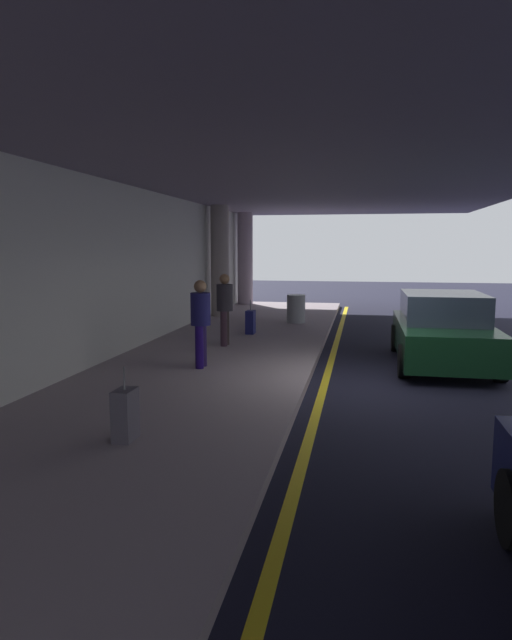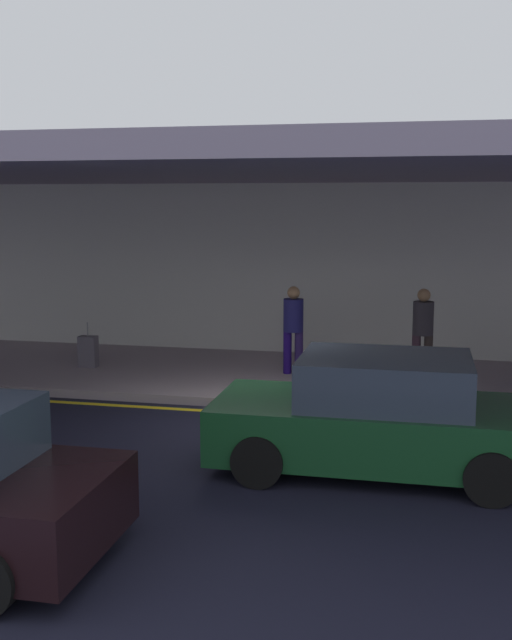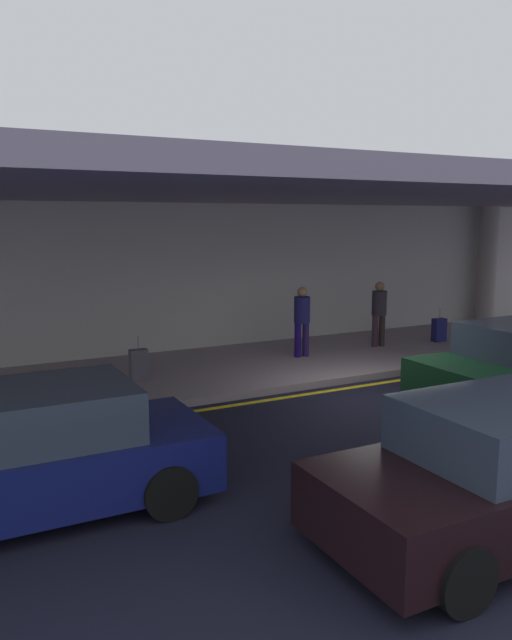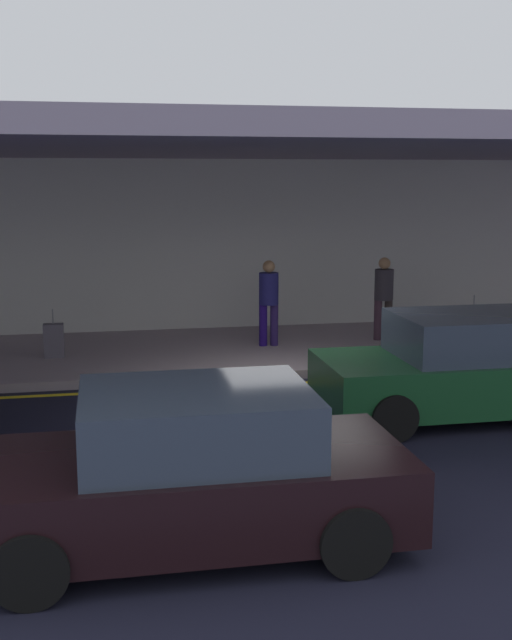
{
  "view_description": "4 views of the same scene",
  "coord_description": "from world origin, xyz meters",
  "px_view_note": "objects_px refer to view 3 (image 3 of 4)",
  "views": [
    {
      "loc": [
        -9.93,
        0.09,
        2.46
      ],
      "look_at": [
        0.26,
        2.06,
        1.08
      ],
      "focal_mm": 31.16,
      "sensor_mm": 36.0,
      "label": 1
    },
    {
      "loc": [
        2.54,
        -11.05,
        3.4
      ],
      "look_at": [
        -0.46,
        2.66,
        1.24
      ],
      "focal_mm": 43.08,
      "sensor_mm": 36.0,
      "label": 2
    },
    {
      "loc": [
        -7.52,
        -9.3,
        3.4
      ],
      "look_at": [
        -1.58,
        2.12,
        1.31
      ],
      "focal_mm": 34.92,
      "sensor_mm": 36.0,
      "label": 3
    },
    {
      "loc": [
        -2.98,
        -11.86,
        3.4
      ],
      "look_at": [
        -0.45,
        1.25,
        1.01
      ],
      "focal_mm": 44.63,
      "sensor_mm": 36.0,
      "label": 4
    }
  ],
  "objects_px": {
    "traveler_with_luggage": "(302,317)",
    "car_black": "(500,472)",
    "suitcase_upright_primary": "(139,364)",
    "car_navy": "(35,454)",
    "support_column_far_left": "(487,265)",
    "suitcase_upright_secondary": "(439,330)",
    "person_waiting_for_ride": "(379,309)"
  },
  "relations": [
    {
      "from": "car_navy",
      "to": "suitcase_upright_secondary",
      "type": "relative_size",
      "value": 4.56
    },
    {
      "from": "support_column_far_left",
      "to": "car_black",
      "type": "bearing_deg",
      "value": -136.76
    },
    {
      "from": "car_black",
      "to": "person_waiting_for_ride",
      "type": "bearing_deg",
      "value": 59.26
    },
    {
      "from": "car_navy",
      "to": "suitcase_upright_secondary",
      "type": "distance_m",
      "value": 12.16
    },
    {
      "from": "person_waiting_for_ride",
      "to": "suitcase_upright_primary",
      "type": "bearing_deg",
      "value": 119.61
    },
    {
      "from": "support_column_far_left",
      "to": "suitcase_upright_secondary",
      "type": "xyz_separation_m",
      "value": [
        -3.57,
        -1.76,
        -1.51
      ]
    },
    {
      "from": "person_waiting_for_ride",
      "to": "suitcase_upright_primary",
      "type": "xyz_separation_m",
      "value": [
        -6.48,
        -0.4,
        -0.65
      ]
    },
    {
      "from": "support_column_far_left",
      "to": "suitcase_upright_secondary",
      "type": "distance_m",
      "value": 4.26
    },
    {
      "from": "car_black",
      "to": "car_navy",
      "type": "bearing_deg",
      "value": 146.92
    },
    {
      "from": "suitcase_upright_secondary",
      "to": "suitcase_upright_primary",
      "type": "bearing_deg",
      "value": -164.86
    },
    {
      "from": "car_black",
      "to": "suitcase_upright_secondary",
      "type": "relative_size",
      "value": 4.56
    },
    {
      "from": "car_black",
      "to": "support_column_far_left",
      "type": "bearing_deg",
      "value": 43.21
    },
    {
      "from": "support_column_far_left",
      "to": "car_black",
      "type": "distance_m",
      "value": 14.14
    },
    {
      "from": "traveler_with_luggage",
      "to": "person_waiting_for_ride",
      "type": "distance_m",
      "value": 2.41
    },
    {
      "from": "support_column_far_left",
      "to": "person_waiting_for_ride",
      "type": "xyz_separation_m",
      "value": [
        -5.43,
        -1.52,
        -0.86
      ]
    },
    {
      "from": "car_navy",
      "to": "traveler_with_luggage",
      "type": "xyz_separation_m",
      "value": [
        6.79,
        5.16,
        0.4
      ]
    },
    {
      "from": "car_black",
      "to": "traveler_with_luggage",
      "type": "relative_size",
      "value": 2.44
    },
    {
      "from": "person_waiting_for_ride",
      "to": "car_navy",
      "type": "bearing_deg",
      "value": 146.0
    },
    {
      "from": "suitcase_upright_primary",
      "to": "car_navy",
      "type": "bearing_deg",
      "value": -105.28
    },
    {
      "from": "suitcase_upright_primary",
      "to": "suitcase_upright_secondary",
      "type": "bearing_deg",
      "value": 14.83
    },
    {
      "from": "traveler_with_luggage",
      "to": "car_navy",
      "type": "bearing_deg",
      "value": -119.97
    },
    {
      "from": "car_black",
      "to": "traveler_with_luggage",
      "type": "xyz_separation_m",
      "value": [
        2.43,
        8.0,
        0.4
      ]
    },
    {
      "from": "traveler_with_luggage",
      "to": "suitcase_upright_secondary",
      "type": "xyz_separation_m",
      "value": [
        4.26,
        -0.11,
        -0.65
      ]
    },
    {
      "from": "car_black",
      "to": "traveler_with_luggage",
      "type": "height_order",
      "value": "traveler_with_luggage"
    },
    {
      "from": "car_navy",
      "to": "support_column_far_left",
      "type": "bearing_deg",
      "value": -158.18
    },
    {
      "from": "traveler_with_luggage",
      "to": "support_column_far_left",
      "type": "bearing_deg",
      "value": 34.7
    },
    {
      "from": "traveler_with_luggage",
      "to": "car_black",
      "type": "bearing_deg",
      "value": -84.08
    },
    {
      "from": "car_navy",
      "to": "traveler_with_luggage",
      "type": "bearing_deg",
      "value": -145.93
    },
    {
      "from": "support_column_far_left",
      "to": "suitcase_upright_primary",
      "type": "xyz_separation_m",
      "value": [
        -11.92,
        -1.92,
        -1.51
      ]
    },
    {
      "from": "person_waiting_for_ride",
      "to": "suitcase_upright_secondary",
      "type": "distance_m",
      "value": 1.98
    },
    {
      "from": "support_column_far_left",
      "to": "traveler_with_luggage",
      "type": "relative_size",
      "value": 2.17
    },
    {
      "from": "traveler_with_luggage",
      "to": "suitcase_upright_secondary",
      "type": "relative_size",
      "value": 1.87
    }
  ]
}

